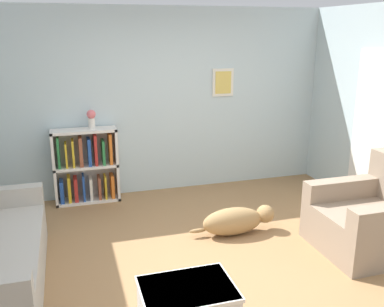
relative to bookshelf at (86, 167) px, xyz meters
The scene contains 6 objects.
ground_plane 2.34m from the bookshelf, 63.73° to the right, with size 14.00×14.00×0.00m, color #997047.
wall_back 1.32m from the bookshelf, 11.15° to the left, with size 5.60×0.13×2.60m.
bookshelf is the anchor object (origin of this frame).
recliner_chair 3.63m from the bookshelf, 38.22° to the right, with size 1.04×0.97×0.97m.
dog 2.22m from the bookshelf, 43.88° to the right, with size 1.02×0.29×0.32m.
vase 0.68m from the bookshelf, ahead, with size 0.12×0.12×0.25m.
Camera 1 is at (-1.21, -3.66, 2.26)m, focal length 40.00 mm.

